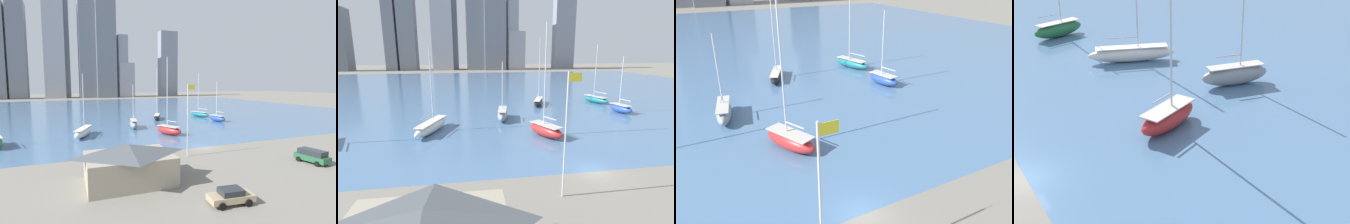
{
  "view_description": "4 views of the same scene",
  "coord_description": "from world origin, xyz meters",
  "views": [
    {
      "loc": [
        -23.05,
        -39.46,
        11.31
      ],
      "look_at": [
        -2.32,
        10.99,
        5.19
      ],
      "focal_mm": 28.0,
      "sensor_mm": 36.0,
      "label": 1
    },
    {
      "loc": [
        -13.83,
        -24.2,
        12.67
      ],
      "look_at": [
        -7.7,
        12.08,
        4.19
      ],
      "focal_mm": 28.0,
      "sensor_mm": 36.0,
      "label": 2
    },
    {
      "loc": [
        -10.84,
        -17.26,
        17.97
      ],
      "look_at": [
        5.95,
        14.25,
        2.09
      ],
      "focal_mm": 35.0,
      "sensor_mm": 36.0,
      "label": 3
    },
    {
      "loc": [
        29.64,
        -5.29,
        18.22
      ],
      "look_at": [
        3.24,
        11.05,
        3.7
      ],
      "focal_mm": 50.0,
      "sensor_mm": 36.0,
      "label": 4
    }
  ],
  "objects": [
    {
      "name": "ground_plane",
      "position": [
        0.0,
        0.0,
        0.0
      ],
      "size": [
        500.0,
        500.0,
        0.0
      ],
      "primitive_type": "plane",
      "color": "gray"
    },
    {
      "name": "sailboat_gray",
      "position": [
        -6.45,
        23.57,
        1.15
      ],
      "size": [
        3.27,
        7.64,
        10.86
      ],
      "rotation": [
        0.0,
        0.0,
        -0.2
      ],
      "color": "gray",
      "rests_on": "harbor_water"
    },
    {
      "name": "sailboat_red",
      "position": [
        -1.45,
        12.57,
        1.12
      ],
      "size": [
        4.91,
        7.17,
        16.77
      ],
      "rotation": [
        0.0,
        0.0,
        0.42
      ],
      "color": "#B72828",
      "rests_on": "harbor_water"
    },
    {
      "name": "sailboat_green",
      "position": [
        -33.95,
        13.74,
        1.16
      ],
      "size": [
        4.08,
        7.84,
        14.26
      ],
      "rotation": [
        0.0,
        0.0,
        0.3
      ],
      "color": "#236B3D",
      "rests_on": "harbor_water"
    },
    {
      "name": "sailboat_white",
      "position": [
        -18.89,
        17.72,
        1.01
      ],
      "size": [
        5.4,
        10.42,
        13.27
      ],
      "rotation": [
        0.0,
        0.0,
        -0.35
      ],
      "color": "white",
      "rests_on": "harbor_water"
    }
  ]
}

